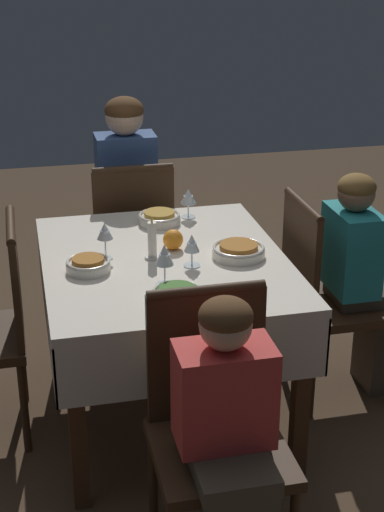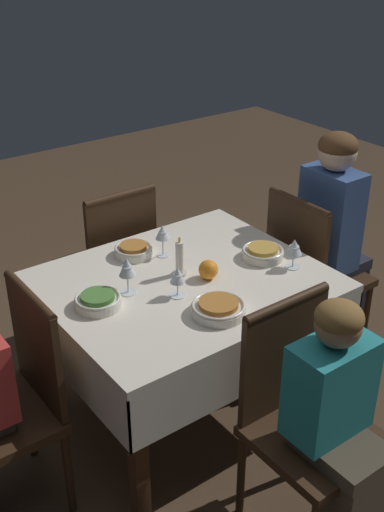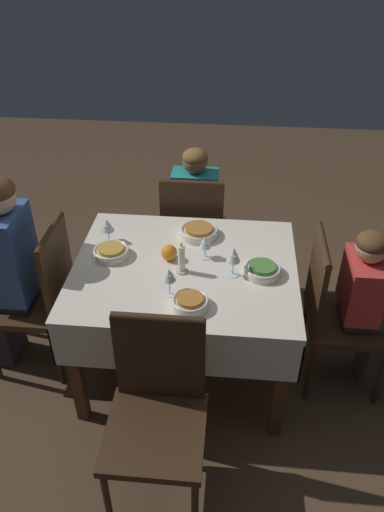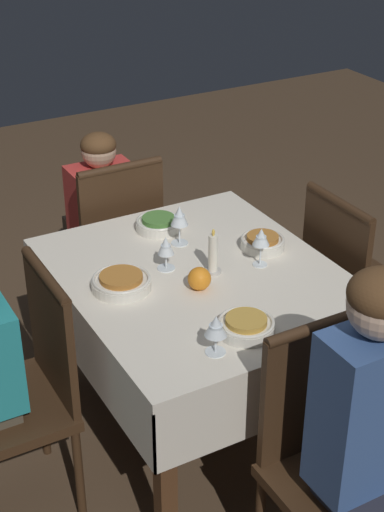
% 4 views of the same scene
% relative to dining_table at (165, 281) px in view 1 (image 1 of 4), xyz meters
% --- Properties ---
extents(ground_plane, '(8.00, 8.00, 0.00)m').
position_rel_dining_table_xyz_m(ground_plane, '(0.00, 0.00, -0.65)').
color(ground_plane, '#4C3826').
extents(dining_table, '(1.17, 0.98, 0.75)m').
position_rel_dining_table_xyz_m(dining_table, '(0.00, 0.00, 0.00)').
color(dining_table, silver).
rests_on(dining_table, ground_plane).
extents(chair_west, '(0.43, 0.43, 0.94)m').
position_rel_dining_table_xyz_m(chair_west, '(-0.82, -0.02, -0.13)').
color(chair_west, '#382314').
rests_on(chair_west, ground_plane).
extents(chair_east, '(0.43, 0.43, 0.94)m').
position_rel_dining_table_xyz_m(chair_east, '(0.82, 0.01, -0.13)').
color(chair_east, '#382314').
rests_on(chair_east, ground_plane).
extents(chair_north, '(0.43, 0.43, 0.94)m').
position_rel_dining_table_xyz_m(chair_north, '(-0.02, 0.72, -0.13)').
color(chair_north, '#382314').
rests_on(chair_north, ground_plane).
extents(person_adult_denim, '(0.34, 0.30, 1.22)m').
position_rel_dining_table_xyz_m(person_adult_denim, '(-0.97, -0.02, 0.05)').
color(person_adult_denim, '#282833').
rests_on(person_adult_denim, ground_plane).
extents(person_child_red, '(0.33, 0.30, 1.00)m').
position_rel_dining_table_xyz_m(person_child_red, '(0.99, 0.01, -0.09)').
color(person_child_red, '#4C4233').
rests_on(person_child_red, ground_plane).
extents(person_child_teal, '(0.30, 0.33, 1.04)m').
position_rel_dining_table_xyz_m(person_child_teal, '(-0.02, 0.89, -0.07)').
color(person_child_teal, '#4C4233').
rests_on(person_child_teal, ground_plane).
extents(bowl_west, '(0.19, 0.19, 0.06)m').
position_rel_dining_table_xyz_m(bowl_west, '(-0.40, 0.06, 0.13)').
color(bowl_west, silver).
rests_on(bowl_west, dining_table).
extents(wine_glass_west, '(0.07, 0.07, 0.14)m').
position_rel_dining_table_xyz_m(wine_glass_west, '(-0.45, 0.20, 0.20)').
color(wine_glass_west, white).
rests_on(wine_glass_west, dining_table).
extents(bowl_east, '(0.19, 0.19, 0.06)m').
position_rel_dining_table_xyz_m(bowl_east, '(0.40, -0.03, 0.13)').
color(bowl_east, silver).
rests_on(bowl_east, dining_table).
extents(wine_glass_east, '(0.07, 0.07, 0.17)m').
position_rel_dining_table_xyz_m(wine_glass_east, '(0.25, -0.05, 0.22)').
color(wine_glass_east, white).
rests_on(wine_glass_east, dining_table).
extents(bowl_north, '(0.22, 0.22, 0.06)m').
position_rel_dining_table_xyz_m(bowl_north, '(0.05, 0.30, 0.13)').
color(bowl_north, silver).
rests_on(bowl_north, dining_table).
extents(wine_glass_north, '(0.07, 0.07, 0.13)m').
position_rel_dining_table_xyz_m(wine_glass_north, '(0.10, 0.09, 0.19)').
color(wine_glass_north, white).
rests_on(wine_glass_north, dining_table).
extents(bowl_south, '(0.17, 0.17, 0.06)m').
position_rel_dining_table_xyz_m(bowl_south, '(0.06, -0.31, 0.13)').
color(bowl_south, silver).
rests_on(bowl_south, dining_table).
extents(wine_glass_south, '(0.07, 0.07, 0.16)m').
position_rel_dining_table_xyz_m(wine_glass_south, '(-0.05, -0.23, 0.21)').
color(wine_glass_south, white).
rests_on(wine_glass_south, dining_table).
extents(candle_centerpiece, '(0.06, 0.06, 0.18)m').
position_rel_dining_table_xyz_m(candle_centerpiece, '(-0.01, -0.05, 0.17)').
color(candle_centerpiece, beige).
rests_on(candle_centerpiece, dining_table).
extents(orange_fruit, '(0.09, 0.09, 0.09)m').
position_rel_dining_table_xyz_m(orange_fruit, '(-0.09, 0.06, 0.14)').
color(orange_fruit, orange).
rests_on(orange_fruit, dining_table).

